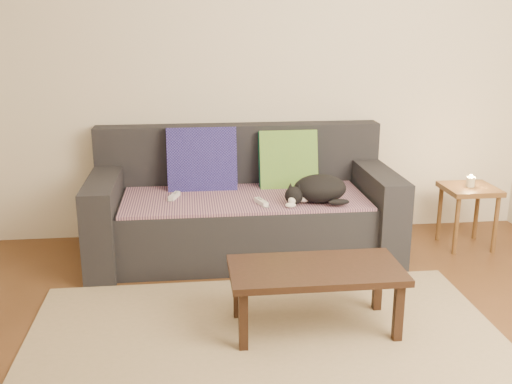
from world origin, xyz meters
TOP-DOWN VIEW (x-y plane):
  - ground at (0.00, 0.00)m, footprint 4.50×4.50m
  - back_wall at (0.00, 2.00)m, footprint 4.50×0.04m
  - sofa at (0.00, 1.57)m, footprint 2.10×0.94m
  - throw_blanket at (0.00, 1.48)m, footprint 1.66×0.74m
  - cushion_navy at (-0.28, 1.74)m, footprint 0.49×0.22m
  - cushion_green at (0.35, 1.74)m, footprint 0.42×0.21m
  - cat at (0.47, 1.29)m, footprint 0.47×0.37m
  - wii_remote_a at (-0.48, 1.49)m, footprint 0.08×0.15m
  - wii_remote_b at (0.09, 1.28)m, footprint 0.08×0.15m
  - side_table at (1.64, 1.49)m, footprint 0.36×0.36m
  - candle at (1.64, 1.49)m, footprint 0.06×0.06m
  - rug at (0.00, 0.15)m, footprint 2.50×1.80m
  - coffee_table at (0.27, 0.39)m, footprint 0.91×0.45m

SIDE VIEW (x-z plane):
  - ground at x=0.00m, z-range 0.00..0.00m
  - rug at x=0.00m, z-range 0.00..0.01m
  - sofa at x=0.00m, z-range -0.13..0.74m
  - coffee_table at x=0.27m, z-range 0.14..0.50m
  - side_table at x=1.64m, z-range 0.15..0.60m
  - throw_blanket at x=0.00m, z-range 0.42..0.44m
  - wii_remote_a at x=-0.48m, z-range 0.44..0.47m
  - wii_remote_b at x=0.09m, z-range 0.44..0.47m
  - candle at x=1.64m, z-range 0.45..0.54m
  - cat at x=0.47m, z-range 0.44..0.62m
  - cushion_navy at x=-0.28m, z-range 0.38..0.88m
  - cushion_green at x=0.35m, z-range 0.41..0.85m
  - back_wall at x=0.00m, z-range 0.00..2.60m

